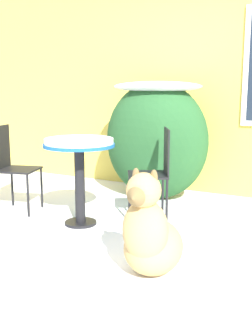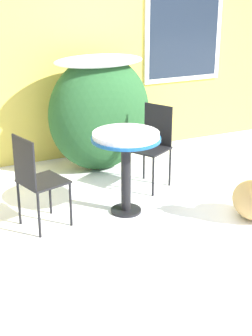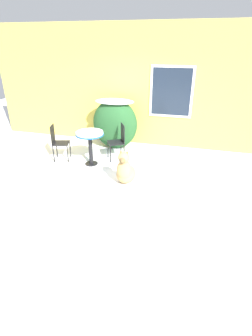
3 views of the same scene
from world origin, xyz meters
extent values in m
plane|color=white|center=(0.00, 0.00, 0.00)|extent=(16.00, 16.00, 0.00)
cube|color=#DBC14C|center=(0.00, 2.20, 1.60)|extent=(8.00, 0.06, 3.19)
cube|color=white|center=(1.25, 2.16, 1.52)|extent=(1.13, 0.04, 1.33)
cube|color=#1E2838|center=(1.25, 2.14, 1.52)|extent=(1.01, 0.01, 1.21)
ellipsoid|color=#235128|center=(-0.16, 1.64, 0.68)|extent=(1.24, 0.77, 1.36)
ellipsoid|color=white|center=(-0.16, 1.64, 1.30)|extent=(1.05, 0.66, 0.12)
cylinder|color=black|center=(-0.39, 0.41, 0.01)|extent=(0.30, 0.30, 0.03)
cylinder|color=black|center=(-0.39, 0.41, 0.39)|extent=(0.10, 0.10, 0.72)
cylinder|color=#195699|center=(-0.39, 0.41, 0.76)|extent=(0.67, 0.67, 0.03)
cylinder|color=white|center=(-0.39, 0.41, 0.80)|extent=(0.64, 0.64, 0.05)
cube|color=black|center=(0.09, 0.87, 0.44)|extent=(0.52, 0.52, 0.02)
cube|color=black|center=(0.25, 0.96, 0.68)|extent=(0.19, 0.31, 0.45)
cylinder|color=black|center=(-0.14, 0.94, 0.22)|extent=(0.02, 0.02, 0.44)
cylinder|color=black|center=(0.03, 0.64, 0.22)|extent=(0.02, 0.02, 0.44)
cylinder|color=black|center=(0.16, 1.11, 0.22)|extent=(0.02, 0.02, 0.44)
cylinder|color=black|center=(0.33, 0.81, 0.22)|extent=(0.02, 0.02, 0.44)
cube|color=black|center=(-1.20, 0.47, 0.44)|extent=(0.47, 0.47, 0.02)
cube|color=black|center=(-1.37, 0.42, 0.68)|extent=(0.11, 0.34, 0.45)
cylinder|color=black|center=(-0.98, 0.35, 0.22)|extent=(0.02, 0.02, 0.44)
cylinder|color=black|center=(-1.08, 0.68, 0.22)|extent=(0.02, 0.02, 0.44)
cylinder|color=black|center=(-1.31, 0.25, 0.22)|extent=(0.02, 0.02, 0.44)
cylinder|color=black|center=(-1.41, 0.59, 0.22)|extent=(0.02, 0.02, 0.44)
ellipsoid|color=tan|center=(0.67, -0.24, 0.19)|extent=(0.42, 0.48, 0.39)
ellipsoid|color=tan|center=(0.68, -0.39, 0.36)|extent=(0.32, 0.28, 0.42)
sphere|color=tan|center=(0.68, -0.42, 0.64)|extent=(0.23, 0.23, 0.23)
cone|color=brown|center=(0.68, -0.56, 0.62)|extent=(0.13, 0.06, 0.13)
ellipsoid|color=brown|center=(0.61, -0.40, 0.73)|extent=(0.05, 0.03, 0.10)
ellipsoid|color=brown|center=(0.74, -0.40, 0.73)|extent=(0.05, 0.03, 0.10)
ellipsoid|color=tan|center=(0.67, -0.02, 0.09)|extent=(0.09, 0.22, 0.07)
camera|label=1|loc=(1.82, -2.78, 1.29)|focal=45.00mm
camera|label=2|loc=(-2.33, -3.80, 2.26)|focal=55.00mm
camera|label=3|loc=(1.99, -4.99, 2.71)|focal=28.00mm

